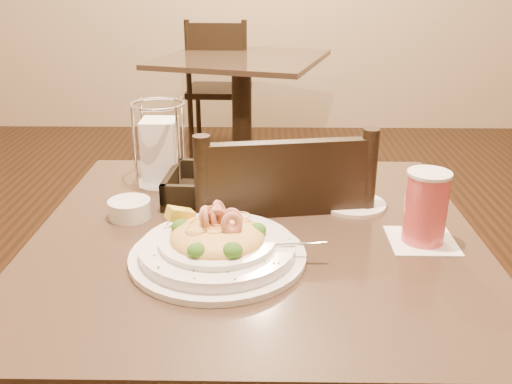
{
  "coord_description": "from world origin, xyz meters",
  "views": [
    {
      "loc": [
        0.02,
        -1.05,
        1.26
      ],
      "look_at": [
        0.0,
        0.02,
        0.82
      ],
      "focal_mm": 40.0,
      "sensor_mm": 36.0,
      "label": 1
    }
  ],
  "objects_px": {
    "napkin_caddy": "(161,150)",
    "pasta_bowl": "(217,244)",
    "dining_chair_far": "(219,85)",
    "drink_glass": "(426,208)",
    "dining_chair_near": "(275,281)",
    "side_plate": "(353,204)",
    "bread_basket": "(219,190)",
    "butter_ramekin": "(130,209)",
    "background_table": "(242,96)",
    "main_table": "(256,328)"
  },
  "relations": [
    {
      "from": "side_plate",
      "to": "butter_ramekin",
      "type": "xyz_separation_m",
      "value": [
        -0.49,
        -0.07,
        0.02
      ]
    },
    {
      "from": "dining_chair_far",
      "to": "pasta_bowl",
      "type": "height_order",
      "value": "dining_chair_far"
    },
    {
      "from": "dining_chair_far",
      "to": "drink_glass",
      "type": "height_order",
      "value": "dining_chair_far"
    },
    {
      "from": "dining_chair_near",
      "to": "dining_chair_far",
      "type": "height_order",
      "value": "same"
    },
    {
      "from": "butter_ramekin",
      "to": "dining_chair_near",
      "type": "bearing_deg",
      "value": 25.24
    },
    {
      "from": "background_table",
      "to": "main_table",
      "type": "bearing_deg",
      "value": -86.96
    },
    {
      "from": "dining_chair_far",
      "to": "bread_basket",
      "type": "height_order",
      "value": "dining_chair_far"
    },
    {
      "from": "dining_chair_near",
      "to": "butter_ramekin",
      "type": "distance_m",
      "value": 0.44
    },
    {
      "from": "pasta_bowl",
      "to": "bread_basket",
      "type": "distance_m",
      "value": 0.29
    },
    {
      "from": "drink_glass",
      "to": "side_plate",
      "type": "distance_m",
      "value": 0.22
    },
    {
      "from": "napkin_caddy",
      "to": "butter_ramekin",
      "type": "height_order",
      "value": "napkin_caddy"
    },
    {
      "from": "dining_chair_near",
      "to": "background_table",
      "type": "bearing_deg",
      "value": -94.5
    },
    {
      "from": "pasta_bowl",
      "to": "drink_glass",
      "type": "bearing_deg",
      "value": 11.06
    },
    {
      "from": "dining_chair_near",
      "to": "side_plate",
      "type": "distance_m",
      "value": 0.32
    },
    {
      "from": "main_table",
      "to": "pasta_bowl",
      "type": "xyz_separation_m",
      "value": [
        -0.07,
        -0.12,
        0.27
      ]
    },
    {
      "from": "dining_chair_near",
      "to": "bread_basket",
      "type": "height_order",
      "value": "dining_chair_near"
    },
    {
      "from": "pasta_bowl",
      "to": "butter_ramekin",
      "type": "bearing_deg",
      "value": 138.02
    },
    {
      "from": "dining_chair_far",
      "to": "main_table",
      "type": "bearing_deg",
      "value": 97.59
    },
    {
      "from": "bread_basket",
      "to": "side_plate",
      "type": "relative_size",
      "value": 1.67
    },
    {
      "from": "main_table",
      "to": "background_table",
      "type": "height_order",
      "value": "same"
    },
    {
      "from": "side_plate",
      "to": "drink_glass",
      "type": "bearing_deg",
      "value": -57.83
    },
    {
      "from": "pasta_bowl",
      "to": "bread_basket",
      "type": "relative_size",
      "value": 1.49
    },
    {
      "from": "dining_chair_far",
      "to": "pasta_bowl",
      "type": "xyz_separation_m",
      "value": [
        0.23,
        -2.87,
        0.28
      ]
    },
    {
      "from": "background_table",
      "to": "napkin_caddy",
      "type": "bearing_deg",
      "value": -93.05
    },
    {
      "from": "napkin_caddy",
      "to": "pasta_bowl",
      "type": "bearing_deg",
      "value": -66.49
    },
    {
      "from": "napkin_caddy",
      "to": "dining_chair_near",
      "type": "bearing_deg",
      "value": -10.5
    },
    {
      "from": "background_table",
      "to": "napkin_caddy",
      "type": "distance_m",
      "value": 2.12
    },
    {
      "from": "background_table",
      "to": "drink_glass",
      "type": "height_order",
      "value": "drink_glass"
    },
    {
      "from": "dining_chair_near",
      "to": "bread_basket",
      "type": "bearing_deg",
      "value": 7.52
    },
    {
      "from": "drink_glass",
      "to": "napkin_caddy",
      "type": "xyz_separation_m",
      "value": [
        -0.57,
        0.31,
        0.02
      ]
    },
    {
      "from": "pasta_bowl",
      "to": "drink_glass",
      "type": "distance_m",
      "value": 0.41
    },
    {
      "from": "bread_basket",
      "to": "butter_ramekin",
      "type": "xyz_separation_m",
      "value": [
        -0.18,
        -0.11,
        -0.0
      ]
    },
    {
      "from": "side_plate",
      "to": "dining_chair_far",
      "type": "bearing_deg",
      "value": 101.07
    },
    {
      "from": "dining_chair_far",
      "to": "napkin_caddy",
      "type": "xyz_separation_m",
      "value": [
        0.06,
        -2.49,
        0.34
      ]
    },
    {
      "from": "dining_chair_near",
      "to": "main_table",
      "type": "bearing_deg",
      "value": 69.21
    },
    {
      "from": "side_plate",
      "to": "butter_ramekin",
      "type": "height_order",
      "value": "butter_ramekin"
    },
    {
      "from": "pasta_bowl",
      "to": "side_plate",
      "type": "relative_size",
      "value": 2.5
    },
    {
      "from": "background_table",
      "to": "drink_glass",
      "type": "relative_size",
      "value": 7.64
    },
    {
      "from": "bread_basket",
      "to": "butter_ramekin",
      "type": "relative_size",
      "value": 2.69
    },
    {
      "from": "main_table",
      "to": "drink_glass",
      "type": "height_order",
      "value": "drink_glass"
    },
    {
      "from": "butter_ramekin",
      "to": "background_table",
      "type": "bearing_deg",
      "value": 86.31
    },
    {
      "from": "background_table",
      "to": "side_plate",
      "type": "distance_m",
      "value": 2.26
    },
    {
      "from": "background_table",
      "to": "bread_basket",
      "type": "xyz_separation_m",
      "value": [
        0.04,
        -2.18,
        0.26
      ]
    },
    {
      "from": "drink_glass",
      "to": "bread_basket",
      "type": "bearing_deg",
      "value": 152.71
    },
    {
      "from": "dining_chair_near",
      "to": "butter_ramekin",
      "type": "height_order",
      "value": "dining_chair_near"
    },
    {
      "from": "drink_glass",
      "to": "side_plate",
      "type": "relative_size",
      "value": 1.0
    },
    {
      "from": "dining_chair_near",
      "to": "side_plate",
      "type": "xyz_separation_m",
      "value": [
        0.17,
        -0.08,
        0.25
      ]
    },
    {
      "from": "dining_chair_near",
      "to": "dining_chair_far",
      "type": "bearing_deg",
      "value": -91.44
    },
    {
      "from": "main_table",
      "to": "dining_chair_far",
      "type": "height_order",
      "value": "dining_chair_far"
    },
    {
      "from": "butter_ramekin",
      "to": "napkin_caddy",
      "type": "bearing_deg",
      "value": 79.84
    }
  ]
}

